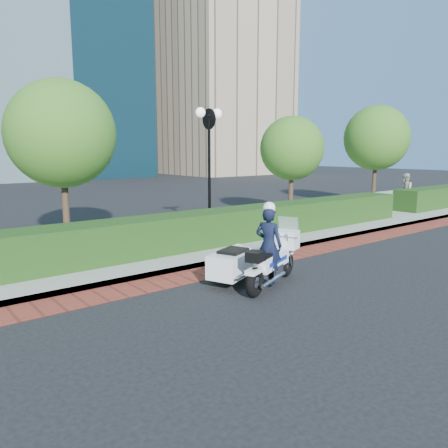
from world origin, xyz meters
TOP-DOWN VIEW (x-y plane):
  - ground at (0.00, 0.00)m, footprint 120.00×120.00m
  - brick_strip at (0.00, 1.50)m, footprint 60.00×1.00m
  - sidewalk at (0.00, 6.00)m, footprint 60.00×8.00m
  - hedge_main at (0.00, 3.60)m, footprint 18.00×1.20m
  - lamppost at (1.00, 5.20)m, footprint 1.02×0.70m
  - tree_b at (-3.50, 6.50)m, footprint 3.20×3.20m
  - tree_c at (6.50, 6.50)m, footprint 2.80×2.80m
  - tree_d at (13.00, 6.50)m, footprint 3.40×3.40m
  - tower_right at (28.00, 38.00)m, footprint 14.00×12.00m
  - police_motorcycle at (-1.57, 0.04)m, footprint 2.40×1.79m
  - pedestrian at (12.41, 4.38)m, footprint 1.04×0.97m

SIDE VIEW (x-z plane):
  - ground at x=0.00m, z-range 0.00..0.00m
  - brick_strip at x=0.00m, z-range 0.00..0.01m
  - sidewalk at x=0.00m, z-range 0.00..0.15m
  - police_motorcycle at x=-1.57m, z-range -0.30..1.60m
  - hedge_main at x=0.00m, z-range 0.15..1.15m
  - pedestrian at x=12.41m, z-range 0.15..1.87m
  - lamppost at x=1.00m, z-range 0.85..5.06m
  - tree_c at x=6.50m, z-range 0.90..5.20m
  - tree_b at x=-3.50m, z-range 0.99..5.88m
  - tree_d at x=13.00m, z-range 1.03..6.19m
  - tower_right at x=28.00m, z-range 0.00..28.00m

